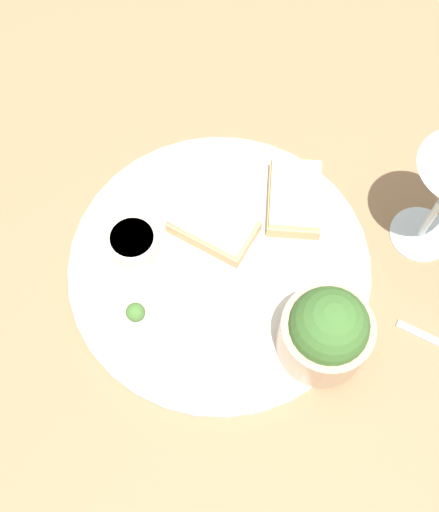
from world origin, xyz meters
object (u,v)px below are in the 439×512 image
Objects in this scene: cheese_toast_far at (213,225)px; sauce_ramekin at (133,242)px; salad_bowl at (326,332)px; cheese_toast_near at (295,198)px.

sauce_ramekin is at bearing -102.06° from cheese_toast_far.
cheese_toast_far is (0.02, 0.09, -0.00)m from sauce_ramekin.
salad_bowl is 0.17m from cheese_toast_near.
cheese_toast_far is at bearing -94.38° from cheese_toast_near.
salad_bowl is at bearing 35.11° from sauce_ramekin.
salad_bowl is 0.93× the size of cheese_toast_near.
salad_bowl is 1.75× the size of sauce_ramekin.
cheese_toast_near is 1.01× the size of cheese_toast_far.
salad_bowl reaches higher than cheese_toast_near.
sauce_ramekin is at bearing -144.89° from salad_bowl.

